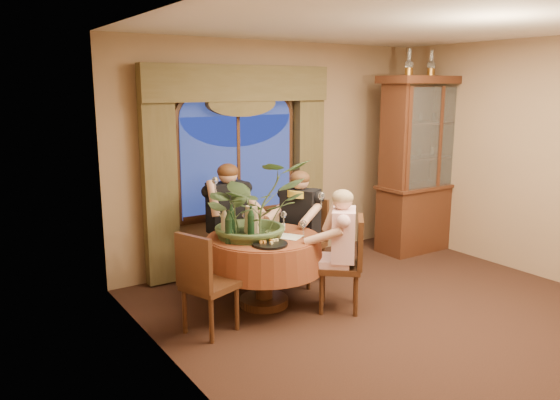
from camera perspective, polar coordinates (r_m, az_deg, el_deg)
floor at (r=5.55m, az=14.07°, el=-12.41°), size 5.00×5.00×0.00m
wall_back at (r=7.05m, az=-0.40°, el=4.91°), size 4.50×0.00×4.50m
ceiling at (r=5.11m, az=15.70°, el=17.62°), size 5.00×5.00×0.00m
window at (r=6.70m, az=-4.40°, el=3.65°), size 1.62×0.10×1.32m
arched_transom at (r=6.63m, az=-4.51°, el=10.33°), size 1.60×0.06×0.44m
drapery_left at (r=6.25m, az=-12.46°, el=1.70°), size 0.38×0.14×2.32m
drapery_right at (r=7.22m, az=2.99°, el=3.30°), size 0.38×0.14×2.32m
swag_valance at (r=6.56m, az=-4.19°, el=12.07°), size 2.45×0.16×0.42m
dining_table at (r=5.69m, az=-1.70°, el=-7.39°), size 1.63×1.63×0.75m
china_cabinet at (r=7.79m, az=15.00°, el=3.61°), size 1.47×0.58×2.38m
oil_lamp_left at (r=7.42m, az=13.36°, el=13.84°), size 0.11×0.11×0.34m
oil_lamp_center at (r=7.72m, az=15.54°, el=13.64°), size 0.11×0.11×0.34m
oil_lamp_right at (r=8.04m, az=17.56°, el=13.44°), size 0.11×0.11×0.34m
chair_right at (r=5.59m, az=6.23°, el=-6.67°), size 0.59×0.59×0.96m
chair_back_right at (r=6.31m, az=2.46°, el=-4.46°), size 0.56×0.56×0.96m
chair_back at (r=6.35m, az=-4.34°, el=-4.38°), size 0.48×0.48×0.96m
chair_front_left at (r=5.10m, az=-7.31°, el=-8.55°), size 0.54×0.54×0.96m
person_pink at (r=5.54m, az=6.62°, el=-5.26°), size 0.61×0.61×1.25m
person_back at (r=6.29m, az=-5.46°, el=-2.46°), size 0.51×0.47×1.40m
person_scarf at (r=6.25m, az=2.12°, el=-2.87°), size 0.60×0.62×1.32m
stoneware_vase at (r=5.57m, az=-2.98°, el=-2.16°), size 0.16×0.16×0.31m
centerpiece_plant at (r=5.46m, az=-2.90°, el=3.07°), size 1.08×1.20×0.94m
olive_bowl at (r=5.57m, az=-0.84°, el=-3.53°), size 0.14×0.14×0.04m
cheese_platter at (r=5.24m, az=-1.04°, el=-4.64°), size 0.34×0.34×0.02m
wine_bottle_0 at (r=5.56m, az=-5.09°, el=-2.09°), size 0.07×0.07×0.33m
wine_bottle_1 at (r=5.42m, az=-5.82°, el=-2.46°), size 0.07×0.07×0.33m
wine_bottle_2 at (r=5.29m, az=-5.39°, el=-2.81°), size 0.07×0.07×0.33m
wine_bottle_3 at (r=5.44m, az=-3.04°, el=-2.37°), size 0.07×0.07×0.33m
tasting_paper_0 at (r=5.54m, az=0.68°, el=-3.82°), size 0.34×0.37×0.00m
tasting_paper_1 at (r=5.91m, az=-0.48°, el=-2.82°), size 0.34×0.37×0.00m
wine_glass_person_pink at (r=5.50m, az=2.46°, el=-3.00°), size 0.07×0.07×0.18m
wine_glass_person_back at (r=5.90m, az=-3.70°, el=-2.00°), size 0.07×0.07×0.18m
wine_glass_person_scarf at (r=5.89m, az=0.38°, el=-2.00°), size 0.07×0.07×0.18m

